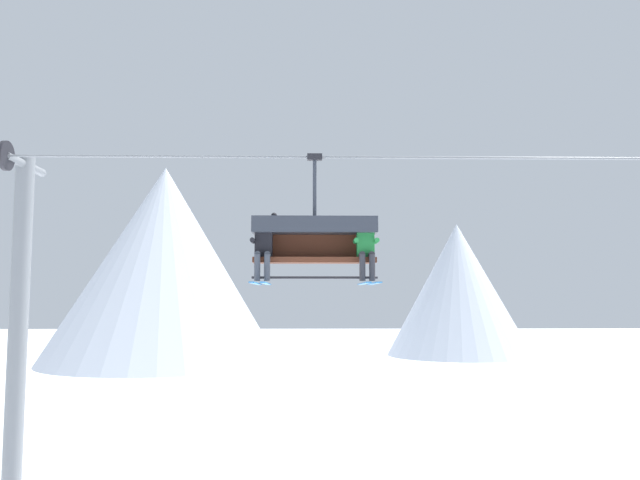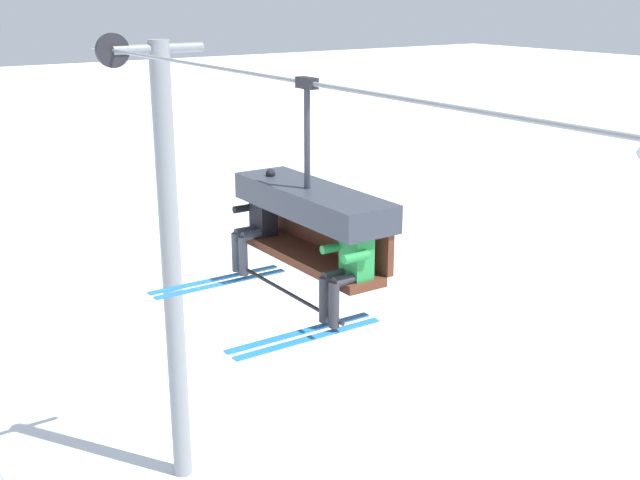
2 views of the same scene
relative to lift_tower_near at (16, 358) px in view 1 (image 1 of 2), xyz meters
The scene contains 7 objects.
mountain_peak_west 42.45m from the lift_tower_near, 99.29° to the left, with size 20.18×20.18×16.88m.
mountain_peak_central 52.25m from the lift_tower_near, 67.20° to the left, with size 13.81×13.81×12.73m.
lift_tower_near is the anchor object (origin of this frame).
lift_cable 8.50m from the lift_tower_near, ahead, with size 17.14×0.05×0.05m.
chairlift_chair 6.25m from the lift_tower_near, ahead, with size 2.31×0.74×2.36m.
skier_black 5.32m from the lift_tower_near, 10.87° to the right, with size 0.48×1.70×1.34m.
skier_green 7.06m from the lift_tower_near, ahead, with size 0.46×1.70×1.23m.
Camera 1 is at (-0.94, -12.30, 5.56)m, focal length 35.00 mm.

